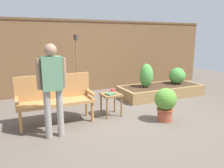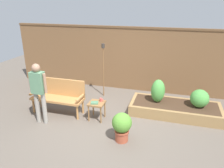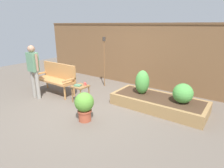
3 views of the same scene
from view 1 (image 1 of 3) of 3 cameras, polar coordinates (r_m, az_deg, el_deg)
The scene contains 12 objects.
ground_plane at distance 4.69m, azimuth 5.20°, elevation -8.53°, with size 14.00×14.00×0.00m, color #60564C.
fence_back at distance 6.78m, azimuth -5.66°, elevation 7.39°, with size 8.40×0.14×2.16m.
garden_bench at distance 4.37m, azimuth -14.70°, elevation -2.92°, with size 1.44×0.48×0.94m.
side_table at distance 4.63m, azimuth -0.26°, elevation -3.57°, with size 0.40×0.40×0.48m.
cup_on_table at distance 4.72m, azimuth 0.14°, elevation -1.67°, with size 0.11×0.07×0.08m.
book_on_table at distance 4.54m, azimuth -0.38°, elevation -2.59°, with size 0.19×0.15×0.03m, color #4C7A56.
potted_boxwood at distance 4.46m, azimuth 13.82°, elevation -4.67°, with size 0.44×0.44×0.67m.
raised_planter_bed at distance 6.40m, azimuth 12.60°, elevation -1.70°, with size 2.40×1.00×0.30m.
shrub_near_bench at distance 6.03m, azimuth 8.98°, elevation 2.21°, with size 0.37×0.37×0.65m.
shrub_far_corner at distance 6.70m, azimuth 16.70°, elevation 2.10°, with size 0.48×0.48×0.48m.
tiki_torch at distance 5.79m, azimuth -9.35°, elevation 7.28°, with size 0.10×0.10×1.71m.
person_by_bench at distance 3.62m, azimuth -15.40°, elevation 0.26°, with size 0.47×0.20×1.56m.
Camera 1 is at (-2.20, -3.79, 1.66)m, focal length 34.87 mm.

